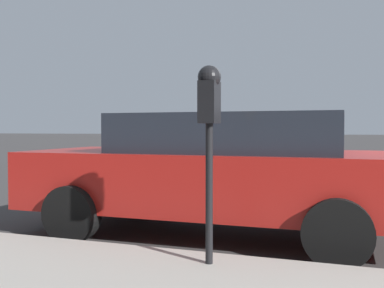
% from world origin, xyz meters
% --- Properties ---
extents(ground_plane, '(220.00, 220.00, 0.00)m').
position_xyz_m(ground_plane, '(0.00, 0.00, 0.00)').
color(ground_plane, '#3D3A3A').
extents(parking_meter, '(0.21, 0.19, 1.62)m').
position_xyz_m(parking_meter, '(-2.52, 0.70, 1.39)').
color(parking_meter, black).
rests_on(parking_meter, sidewalk).
extents(car_red, '(2.05, 4.53, 1.43)m').
position_xyz_m(car_red, '(-0.88, 1.08, 0.77)').
color(car_red, '#B21E19').
rests_on(car_red, ground_plane).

